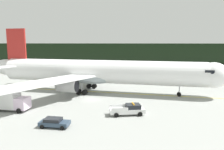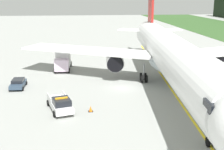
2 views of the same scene
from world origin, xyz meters
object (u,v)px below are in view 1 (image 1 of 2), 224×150
at_px(ops_pickup_truck, 128,109).
at_px(apron_cone, 133,107).
at_px(staff_car, 54,122).
at_px(airliner, 98,72).
at_px(catering_truck, 8,100).

relative_size(ops_pickup_truck, apron_cone, 8.76).
distance_m(staff_car, apron_cone, 14.75).
bearing_deg(staff_car, ops_pickup_truck, 33.55).
height_order(ops_pickup_truck, apron_cone, ops_pickup_truck).
distance_m(airliner, apron_cone, 15.76).
height_order(catering_truck, staff_car, catering_truck).
bearing_deg(ops_pickup_truck, staff_car, -146.45).
height_order(airliner, staff_car, airliner).
distance_m(ops_pickup_truck, staff_car, 12.05).
distance_m(airliner, ops_pickup_truck, 18.23).
relative_size(airliner, staff_car, 13.81).
xyz_separation_m(airliner, ops_pickup_truck, (8.33, -15.73, -3.93)).
bearing_deg(ops_pickup_truck, catering_truck, -178.60).
relative_size(ops_pickup_truck, catering_truck, 0.84).
relative_size(ops_pickup_truck, staff_car, 1.44).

